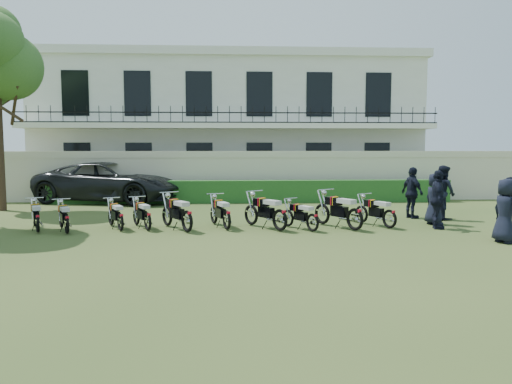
# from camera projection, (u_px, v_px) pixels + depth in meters

# --- Properties ---
(ground) EXTENTS (100.00, 100.00, 0.00)m
(ground) POSITION_uv_depth(u_px,v_px,m) (231.00, 230.00, 15.24)
(ground) COLOR #2E441B
(ground) RESTS_ON ground
(perimeter_wall) EXTENTS (30.00, 0.35, 2.30)m
(perimeter_wall) POSITION_uv_depth(u_px,v_px,m) (230.00, 176.00, 23.08)
(perimeter_wall) COLOR beige
(perimeter_wall) RESTS_ON ground
(hedge) EXTENTS (18.00, 0.60, 1.00)m
(hedge) POSITION_uv_depth(u_px,v_px,m) (252.00, 191.00, 22.40)
(hedge) COLOR #19481B
(hedge) RESTS_ON ground
(building) EXTENTS (20.40, 9.60, 7.40)m
(building) POSITION_uv_depth(u_px,v_px,m) (229.00, 125.00, 28.76)
(building) COLOR white
(building) RESTS_ON ground
(motorcycle_0) EXTENTS (0.83, 1.60, 0.94)m
(motorcycle_0) POSITION_uv_depth(u_px,v_px,m) (37.00, 219.00, 14.61)
(motorcycle_0) COLOR black
(motorcycle_0) RESTS_ON ground
(motorcycle_1) EXTENTS (0.84, 1.58, 0.93)m
(motorcycle_1) POSITION_uv_depth(u_px,v_px,m) (67.00, 220.00, 14.39)
(motorcycle_1) COLOR black
(motorcycle_1) RESTS_ON ground
(motorcycle_2) EXTENTS (0.85, 1.55, 0.92)m
(motorcycle_2) POSITION_uv_depth(u_px,v_px,m) (120.00, 218.00, 14.87)
(motorcycle_2) COLOR black
(motorcycle_2) RESTS_ON ground
(motorcycle_3) EXTENTS (0.88, 1.59, 0.94)m
(motorcycle_3) POSITION_uv_depth(u_px,v_px,m) (148.00, 217.00, 14.95)
(motorcycle_3) COLOR black
(motorcycle_3) RESTS_ON ground
(motorcycle_4) EXTENTS (1.14, 1.78, 1.10)m
(motorcycle_4) POSITION_uv_depth(u_px,v_px,m) (187.00, 216.00, 14.64)
(motorcycle_4) COLOR black
(motorcycle_4) RESTS_ON ground
(motorcycle_5) EXTENTS (0.79, 1.78, 1.01)m
(motorcycle_5) POSITION_uv_depth(u_px,v_px,m) (227.00, 215.00, 15.06)
(motorcycle_5) COLOR black
(motorcycle_5) RESTS_ON ground
(motorcycle_6) EXTENTS (1.26, 1.75, 1.12)m
(motorcycle_6) POSITION_uv_depth(u_px,v_px,m) (280.00, 215.00, 14.84)
(motorcycle_6) COLOR black
(motorcycle_6) RESTS_ON ground
(motorcycle_7) EXTENTS (0.98, 1.46, 0.92)m
(motorcycle_7) POSITION_uv_depth(u_px,v_px,m) (313.00, 218.00, 14.78)
(motorcycle_7) COLOR black
(motorcycle_7) RESTS_ON ground
(motorcycle_8) EXTENTS (1.19, 1.87, 1.16)m
(motorcycle_8) POSITION_uv_depth(u_px,v_px,m) (355.00, 214.00, 14.91)
(motorcycle_8) COLOR black
(motorcycle_8) RESTS_ON ground
(motorcycle_9) EXTENTS (0.95, 1.66, 0.99)m
(motorcycle_9) POSITION_uv_depth(u_px,v_px,m) (390.00, 214.00, 15.34)
(motorcycle_9) COLOR black
(motorcycle_9) RESTS_ON ground
(suv) EXTENTS (7.08, 4.58, 1.81)m
(suv) POSITION_uv_depth(u_px,v_px,m) (110.00, 182.00, 22.50)
(suv) COLOR black
(suv) RESTS_ON ground
(officer_0) EXTENTS (0.71, 0.93, 1.71)m
(officer_0) POSITION_uv_depth(u_px,v_px,m) (506.00, 211.00, 13.16)
(officer_0) COLOR black
(officer_0) RESTS_ON ground
(officer_1) EXTENTS (0.77, 0.92, 1.71)m
(officer_1) POSITION_uv_depth(u_px,v_px,m) (510.00, 208.00, 13.79)
(officer_1) COLOR black
(officer_1) RESTS_ON ground
(officer_2) EXTENTS (0.71, 1.14, 1.82)m
(officer_2) POSITION_uv_depth(u_px,v_px,m) (438.00, 200.00, 15.35)
(officer_2) COLOR black
(officer_2) RESTS_ON ground
(officer_3) EXTENTS (0.75, 0.94, 1.68)m
(officer_3) POSITION_uv_depth(u_px,v_px,m) (435.00, 199.00, 16.20)
(officer_3) COLOR black
(officer_3) RESTS_ON ground
(officer_4) EXTENTS (0.90, 1.05, 1.89)m
(officer_4) POSITION_uv_depth(u_px,v_px,m) (443.00, 192.00, 17.31)
(officer_4) COLOR black
(officer_4) RESTS_ON ground
(officer_5) EXTENTS (0.74, 1.15, 1.81)m
(officer_5) POSITION_uv_depth(u_px,v_px,m) (412.00, 193.00, 17.56)
(officer_5) COLOR black
(officer_5) RESTS_ON ground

